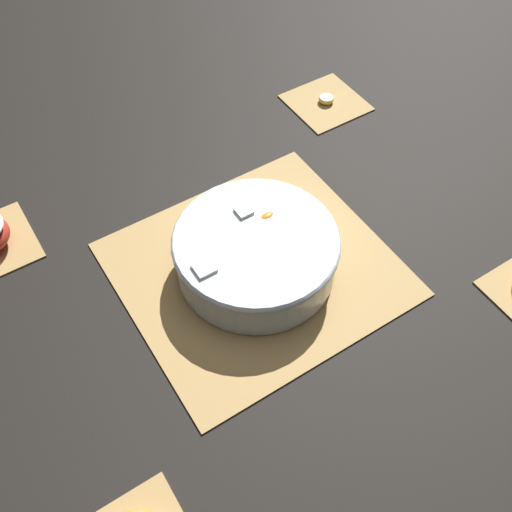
# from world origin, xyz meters

# --- Properties ---
(ground_plane) EXTENTS (6.00, 6.00, 0.00)m
(ground_plane) POSITION_xyz_m (0.00, 0.00, 0.00)
(ground_plane) COLOR black
(bamboo_mat_center) EXTENTS (0.40, 0.37, 0.01)m
(bamboo_mat_center) POSITION_xyz_m (-0.00, 0.00, 0.00)
(bamboo_mat_center) COLOR #A8844C
(bamboo_mat_center) RESTS_ON ground_plane
(coaster_mat_near_left) EXTENTS (0.14, 0.14, 0.01)m
(coaster_mat_near_left) POSITION_xyz_m (-0.33, -0.27, 0.00)
(coaster_mat_near_left) COLOR #A8844C
(coaster_mat_near_left) RESTS_ON ground_plane
(fruit_salad_bowl) EXTENTS (0.25, 0.25, 0.08)m
(fruit_salad_bowl) POSITION_xyz_m (0.00, 0.00, 0.05)
(fruit_salad_bowl) COLOR silver
(fruit_salad_bowl) RESTS_ON bamboo_mat_center
(banana_coin_single) EXTENTS (0.03, 0.03, 0.01)m
(banana_coin_single) POSITION_xyz_m (-0.33, -0.27, 0.01)
(banana_coin_single) COLOR #F4EABC
(banana_coin_single) RESTS_ON coaster_mat_near_left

